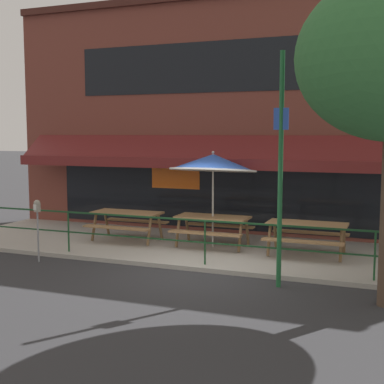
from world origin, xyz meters
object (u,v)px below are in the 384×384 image
at_px(street_sign_pole, 280,168).
at_px(parking_meter_near, 37,212).
at_px(patio_umbrella_centre, 213,163).
at_px(picnic_table_left, 127,218).
at_px(picnic_table_centre, 213,223).
at_px(picnic_table_right, 307,230).

bearing_deg(street_sign_pole, parking_meter_near, -179.68).
height_order(patio_umbrella_centre, parking_meter_near, patio_umbrella_centre).
bearing_deg(picnic_table_left, street_sign_pole, -27.94).
relative_size(picnic_table_centre, patio_umbrella_centre, 0.75).
bearing_deg(parking_meter_near, street_sign_pole, 0.32).
bearing_deg(picnic_table_right, patio_umbrella_centre, 176.36).
bearing_deg(picnic_table_left, picnic_table_centre, 2.51).
xyz_separation_m(picnic_table_left, patio_umbrella_centre, (2.33, 0.12, 1.47)).
height_order(picnic_table_left, picnic_table_centre, same).
height_order(picnic_table_centre, patio_umbrella_centre, patio_umbrella_centre).
relative_size(patio_umbrella_centre, parking_meter_near, 1.69).
relative_size(picnic_table_centre, parking_meter_near, 1.27).
bearing_deg(patio_umbrella_centre, street_sign_pole, -48.88).
bearing_deg(parking_meter_near, picnic_table_right, 23.13).
bearing_deg(picnic_table_centre, parking_meter_near, -142.38).
bearing_deg(street_sign_pole, picnic_table_left, 152.06).
xyz_separation_m(picnic_table_left, picnic_table_centre, (2.33, 0.10, 0.00)).
height_order(picnic_table_right, parking_meter_near, parking_meter_near).
distance_m(picnic_table_right, parking_meter_near, 6.13).
bearing_deg(picnic_table_left, patio_umbrella_centre, 2.86).
bearing_deg(picnic_table_centre, picnic_table_left, -177.49).
distance_m(patio_umbrella_centre, parking_meter_near, 4.29).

